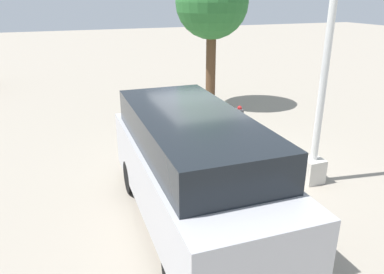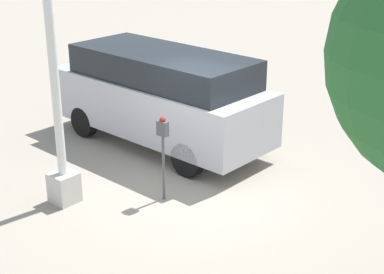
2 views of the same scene
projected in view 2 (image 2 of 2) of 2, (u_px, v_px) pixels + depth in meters
ground_plane at (193, 189)px, 10.92m from camera, size 80.00×80.00×0.00m
parking_meter_near at (163, 139)px, 10.13m from camera, size 0.21×0.12×1.56m
lamp_post at (56, 91)px, 9.71m from camera, size 0.44×0.44×6.34m
parked_van at (160, 95)px, 12.57m from camera, size 5.16×1.98×2.08m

